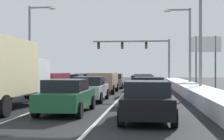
# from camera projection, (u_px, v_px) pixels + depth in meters

# --- Properties ---
(ground_plane) EXTENTS (120.00, 120.00, 0.00)m
(ground_plane) POSITION_uv_depth(u_px,v_px,m) (96.00, 97.00, 23.07)
(ground_plane) COLOR black
(lane_stripe_between_right_lane_and_center_lane) EXTENTS (0.14, 43.92, 0.01)m
(lane_stripe_between_right_lane_and_center_lane) POSITION_uv_depth(u_px,v_px,m) (124.00, 93.00, 26.86)
(lane_stripe_between_right_lane_and_center_lane) COLOR silver
(lane_stripe_between_right_lane_and_center_lane) RESTS_ON ground
(lane_stripe_between_center_lane_and_left_lane) EXTENTS (0.14, 43.92, 0.01)m
(lane_stripe_between_center_lane_and_left_lane) POSITION_uv_depth(u_px,v_px,m) (83.00, 93.00, 27.22)
(lane_stripe_between_center_lane_and_left_lane) COLOR silver
(lane_stripe_between_center_lane_and_left_lane) RESTS_ON ground
(snow_bank_right_shoulder) EXTENTS (1.93, 43.92, 0.75)m
(snow_bank_right_shoulder) POSITION_uv_depth(u_px,v_px,m) (191.00, 89.00, 26.29)
(snow_bank_right_shoulder) COLOR white
(snow_bank_right_shoulder) RESTS_ON ground
(snow_bank_left_shoulder) EXTENTS (1.96, 43.92, 0.85)m
(snow_bank_left_shoulder) POSITION_uv_depth(u_px,v_px,m) (22.00, 87.00, 27.79)
(snow_bank_left_shoulder) COLOR white
(snow_bank_left_shoulder) RESTS_ON ground
(sedan_black_right_lane_nearest) EXTENTS (2.00, 4.50, 1.51)m
(sedan_black_right_lane_nearest) POSITION_uv_depth(u_px,v_px,m) (147.00, 100.00, 12.55)
(sedan_black_right_lane_nearest) COLOR black
(sedan_black_right_lane_nearest) RESTS_ON ground
(sedan_navy_right_lane_second) EXTENTS (2.00, 4.50, 1.51)m
(sedan_navy_right_lane_second) POSITION_uv_depth(u_px,v_px,m) (149.00, 90.00, 18.98)
(sedan_navy_right_lane_second) COLOR navy
(sedan_navy_right_lane_second) RESTS_ON ground
(sedan_red_right_lane_third) EXTENTS (2.00, 4.50, 1.51)m
(sedan_red_right_lane_third) POSITION_uv_depth(u_px,v_px,m) (143.00, 85.00, 25.03)
(sedan_red_right_lane_third) COLOR maroon
(sedan_red_right_lane_third) RESTS_ON ground
(sedan_charcoal_right_lane_fourth) EXTENTS (2.00, 4.50, 1.51)m
(sedan_charcoal_right_lane_fourth) POSITION_uv_depth(u_px,v_px,m) (143.00, 82.00, 31.25)
(sedan_charcoal_right_lane_fourth) COLOR #38383D
(sedan_charcoal_right_lane_fourth) RESTS_ON ground
(sedan_green_center_lane_nearest) EXTENTS (2.00, 4.50, 1.51)m
(sedan_green_center_lane_nearest) POSITION_uv_depth(u_px,v_px,m) (67.00, 96.00, 14.65)
(sedan_green_center_lane_nearest) COLOR #1E5633
(sedan_green_center_lane_nearest) RESTS_ON ground
(sedan_silver_center_lane_second) EXTENTS (2.00, 4.50, 1.51)m
(sedan_silver_center_lane_second) POSITION_uv_depth(u_px,v_px,m) (90.00, 89.00, 20.27)
(sedan_silver_center_lane_second) COLOR #B7BABF
(sedan_silver_center_lane_second) RESTS_ON ground
(suv_tan_center_lane_third) EXTENTS (2.16, 4.90, 1.67)m
(suv_tan_center_lane_third) POSITION_uv_depth(u_px,v_px,m) (104.00, 81.00, 27.38)
(suv_tan_center_lane_third) COLOR #937F60
(suv_tan_center_lane_third) RESTS_ON ground
(sedan_gray_center_lane_fourth) EXTENTS (2.00, 4.50, 1.51)m
(sedan_gray_center_lane_fourth) POSITION_uv_depth(u_px,v_px,m) (114.00, 81.00, 34.24)
(sedan_gray_center_lane_fourth) COLOR slate
(sedan_gray_center_lane_fourth) RESTS_ON ground
(box_truck_left_lane_nearest) EXTENTS (2.53, 7.20, 3.36)m
(box_truck_left_lane_nearest) POSITION_uv_depth(u_px,v_px,m) (3.00, 70.00, 15.85)
(box_truck_left_lane_nearest) COLOR silver
(box_truck_left_lane_nearest) RESTS_ON ground
(suv_maroon_left_lane_second) EXTENTS (2.16, 4.90, 1.67)m
(suv_maroon_left_lane_second) POSITION_uv_depth(u_px,v_px,m) (49.00, 82.00, 23.72)
(suv_maroon_left_lane_second) COLOR maroon
(suv_maroon_left_lane_second) RESTS_ON ground
(sedan_black_left_lane_third) EXTENTS (2.00, 4.50, 1.51)m
(sedan_black_left_lane_third) POSITION_uv_depth(u_px,v_px,m) (73.00, 82.00, 30.01)
(sedan_black_left_lane_third) COLOR black
(sedan_black_left_lane_third) RESTS_ON ground
(sedan_navy_left_lane_fourth) EXTENTS (2.00, 4.50, 1.51)m
(sedan_navy_left_lane_fourth) POSITION_uv_depth(u_px,v_px,m) (84.00, 80.00, 35.49)
(sedan_navy_left_lane_fourth) COLOR navy
(sedan_navy_left_lane_fourth) RESTS_ON ground
(traffic_light_gantry) EXTENTS (10.94, 0.47, 6.20)m
(traffic_light_gantry) POSITION_uv_depth(u_px,v_px,m) (142.00, 50.00, 46.57)
(traffic_light_gantry) COLOR slate
(traffic_light_gantry) RESTS_ON ground
(street_lamp_right_near) EXTENTS (2.66, 0.36, 8.68)m
(street_lamp_right_near) POSITION_uv_depth(u_px,v_px,m) (196.00, 26.00, 24.29)
(street_lamp_right_near) COLOR gray
(street_lamp_right_near) RESTS_ON ground
(street_lamp_right_mid) EXTENTS (2.66, 0.36, 7.95)m
(street_lamp_right_mid) POSITION_uv_depth(u_px,v_px,m) (186.00, 41.00, 32.20)
(street_lamp_right_mid) COLOR gray
(street_lamp_right_mid) RESTS_ON ground
(street_lamp_left_mid) EXTENTS (2.66, 0.36, 7.94)m
(street_lamp_left_mid) POSITION_uv_depth(u_px,v_px,m) (33.00, 40.00, 31.09)
(street_lamp_left_mid) COLOR gray
(street_lamp_left_mid) RESTS_ON ground
(roadside_sign_right) EXTENTS (3.20, 0.16, 5.50)m
(roadside_sign_right) POSITION_uv_depth(u_px,v_px,m) (206.00, 50.00, 34.71)
(roadside_sign_right) COLOR #59595B
(roadside_sign_right) RESTS_ON ground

